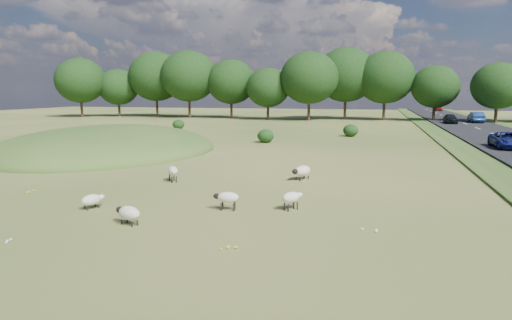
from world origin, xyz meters
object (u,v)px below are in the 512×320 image
at_px(car_2, 450,119).
at_px(car_3, 476,117).
at_px(sheep_2, 302,171).
at_px(sheep_6, 227,197).
at_px(sheep_4, 129,213).
at_px(sheep_5, 173,171).
at_px(car_0, 438,108).
at_px(sheep_1, 92,200).
at_px(sheep_3, 292,197).
at_px(car_1, 508,140).

height_order(car_2, car_3, car_3).
distance_m(sheep_2, car_3, 49.82).
relative_size(sheep_6, car_3, 0.23).
bearing_deg(sheep_4, sheep_5, -54.86).
distance_m(sheep_5, car_0, 92.71).
relative_size(sheep_2, sheep_6, 1.30).
height_order(sheep_1, car_2, car_2).
bearing_deg(sheep_6, sheep_5, -51.19).
bearing_deg(car_2, sheep_6, -107.05).
xyz_separation_m(sheep_1, sheep_5, (0.75, 5.90, 0.19)).
distance_m(sheep_2, sheep_3, 6.21).
distance_m(sheep_1, sheep_5, 5.95).
bearing_deg(car_1, sheep_2, -131.51).
distance_m(sheep_1, car_3, 59.95).
bearing_deg(car_2, car_0, 85.03).
height_order(sheep_4, car_2, car_2).
bearing_deg(car_0, sheep_4, 77.19).
distance_m(sheep_5, car_2, 50.07).
height_order(sheep_1, sheep_5, sheep_5).
distance_m(sheep_6, car_3, 56.91).
distance_m(car_0, car_3, 40.82).
bearing_deg(sheep_3, car_1, 6.26).
xyz_separation_m(sheep_2, sheep_3, (0.56, -6.18, 0.02)).
height_order(sheep_1, sheep_4, sheep_4).
bearing_deg(sheep_5, sheep_2, -109.87).
xyz_separation_m(sheep_3, sheep_5, (-6.95, 4.08, 0.05)).
xyz_separation_m(sheep_6, car_2, (15.53, 50.64, 0.39)).
height_order(sheep_3, sheep_6, sheep_6).
relative_size(sheep_3, car_3, 0.22).
xyz_separation_m(sheep_3, car_3, (16.90, 52.85, 0.48)).
relative_size(sheep_1, sheep_2, 0.78).
xyz_separation_m(car_1, car_2, (0.00, 28.34, 0.03)).
xyz_separation_m(car_2, car_3, (3.80, 2.89, 0.08)).
bearing_deg(car_3, sheep_4, 68.57).
bearing_deg(sheep_5, car_3, -64.14).
bearing_deg(sheep_4, sheep_1, -10.20).
xyz_separation_m(sheep_1, sheep_4, (2.53, -1.58, 0.05)).
bearing_deg(sheep_1, car_2, 1.12).
xyz_separation_m(sheep_1, car_3, (24.60, 54.66, 0.62)).
bearing_deg(sheep_1, car_0, 8.55).
bearing_deg(car_2, sheep_5, -113.61).
bearing_deg(sheep_5, sheep_4, 155.32).
bearing_deg(sheep_5, car_1, -86.91).
bearing_deg(car_1, car_0, 86.98).
relative_size(car_1, car_2, 1.16).
height_order(sheep_1, sheep_6, sheep_6).
height_order(sheep_6, car_2, car_2).
xyz_separation_m(sheep_1, car_1, (20.80, 23.43, 0.50)).
bearing_deg(sheep_4, sheep_3, -124.97).
relative_size(sheep_5, car_0, 0.25).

